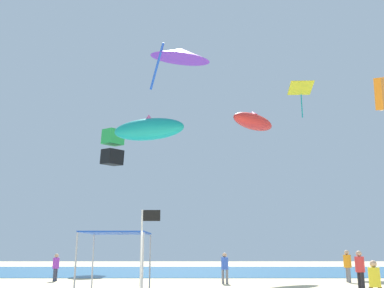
# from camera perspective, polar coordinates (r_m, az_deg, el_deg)

# --- Properties ---
(ocean_strip) EXTENTS (110.00, 18.79, 0.03)m
(ocean_strip) POSITION_cam_1_polar(r_m,az_deg,el_deg) (39.91, -0.56, -16.35)
(ocean_strip) COLOR #28608C
(ocean_strip) RESTS_ON ground
(canopy_tent) EXTENTS (2.69, 3.10, 2.65)m
(canopy_tent) POSITION_cam_1_polar(r_m,az_deg,el_deg) (19.31, -9.84, -11.78)
(canopy_tent) COLOR #B2B2B7
(canopy_tent) RESTS_ON ground
(person_near_tent) EXTENTS (0.39, 0.44, 1.65)m
(person_near_tent) POSITION_cam_1_polar(r_m,az_deg,el_deg) (29.04, -17.44, -14.92)
(person_near_tent) COLOR #33384C
(person_near_tent) RESTS_ON ground
(person_leftmost) EXTENTS (0.41, 0.37, 1.58)m
(person_leftmost) POSITION_cam_1_polar(r_m,az_deg,el_deg) (16.33, 22.87, -16.18)
(person_leftmost) COLOR brown
(person_leftmost) RESTS_ON ground
(person_central) EXTENTS (0.44, 0.49, 1.86)m
(person_central) POSITION_cam_1_polar(r_m,az_deg,el_deg) (23.26, 21.19, -14.82)
(person_central) COLOR black
(person_central) RESTS_ON ground
(person_rightmost) EXTENTS (0.41, 0.41, 1.72)m
(person_rightmost) POSITION_cam_1_polar(r_m,az_deg,el_deg) (25.94, 4.33, -15.62)
(person_rightmost) COLOR slate
(person_rightmost) RESTS_ON ground
(person_far_shore) EXTENTS (0.44, 0.50, 1.87)m
(person_far_shore) POSITION_cam_1_polar(r_m,az_deg,el_deg) (28.41, 19.74, -14.53)
(person_far_shore) COLOR slate
(person_far_shore) RESTS_ON ground
(banner_flag) EXTENTS (0.61, 0.06, 3.16)m
(banner_flag) POSITION_cam_1_polar(r_m,az_deg,el_deg) (14.11, -6.35, -13.57)
(banner_flag) COLOR silver
(banner_flag) RESTS_ON ground
(kite_diamond_yellow) EXTENTS (2.34, 2.27, 3.41)m
(kite_diamond_yellow) POSITION_cam_1_polar(r_m,az_deg,el_deg) (44.53, 14.09, 6.95)
(kite_diamond_yellow) COLOR yellow
(kite_inflatable_teal) EXTENTS (5.42, 3.07, 1.86)m
(kite_inflatable_teal) POSITION_cam_1_polar(r_m,az_deg,el_deg) (30.18, -5.73, 1.95)
(kite_inflatable_teal) COLOR teal
(kite_box_green) EXTENTS (2.34, 2.35, 3.51)m
(kite_box_green) POSITION_cam_1_polar(r_m,az_deg,el_deg) (42.09, -10.39, -0.41)
(kite_box_green) COLOR green
(kite_delta_purple) EXTENTS (6.84, 6.87, 4.29)m
(kite_delta_purple) POSITION_cam_1_polar(r_m,az_deg,el_deg) (37.33, -1.51, 11.76)
(kite_delta_purple) COLOR purple
(kite_inflatable_red) EXTENTS (4.33, 4.10, 1.81)m
(kite_inflatable_red) POSITION_cam_1_polar(r_m,az_deg,el_deg) (34.50, 8.04, 2.94)
(kite_inflatable_red) COLOR red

